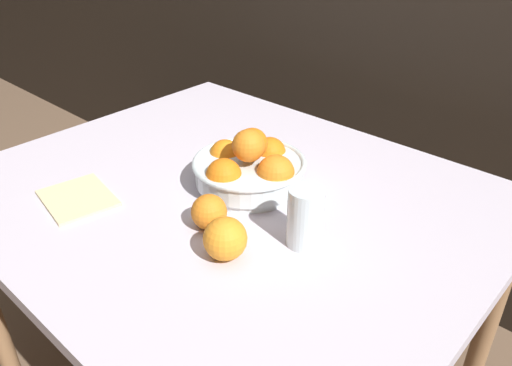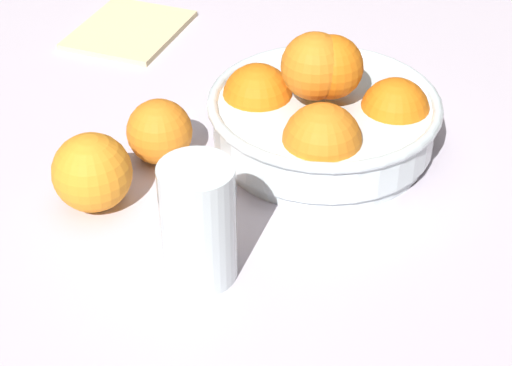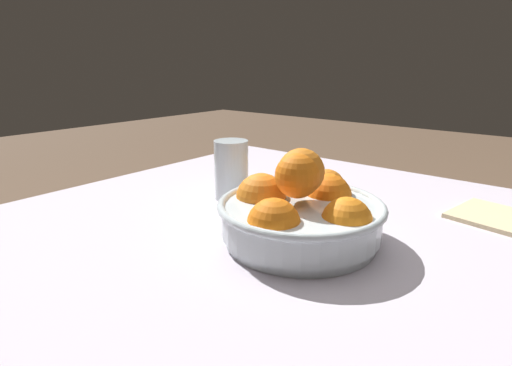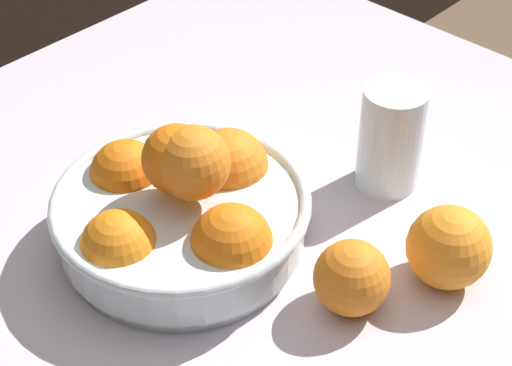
{
  "view_description": "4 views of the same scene",
  "coord_description": "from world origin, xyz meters",
  "px_view_note": "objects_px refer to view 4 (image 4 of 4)",
  "views": [
    {
      "loc": [
        0.7,
        -0.67,
        1.3
      ],
      "look_at": [
        0.1,
        -0.01,
        0.78
      ],
      "focal_mm": 35.0,
      "sensor_mm": 36.0,
      "label": 1
    },
    {
      "loc": [
        0.82,
        0.12,
        1.27
      ],
      "look_at": [
        0.16,
        -0.0,
        0.76
      ],
      "focal_mm": 60.0,
      "sensor_mm": 36.0,
      "label": 2
    },
    {
      "loc": [
        -0.29,
        0.54,
        0.99
      ],
      "look_at": [
        0.16,
        -0.01,
        0.77
      ],
      "focal_mm": 28.0,
      "sensor_mm": 36.0,
      "label": 3
    },
    {
      "loc": [
        -0.39,
        -0.44,
        1.32
      ],
      "look_at": [
        0.11,
        0.03,
        0.76
      ],
      "focal_mm": 60.0,
      "sensor_mm": 36.0,
      "label": 4
    }
  ],
  "objects_px": {
    "orange_loose_near_bowl": "(449,247)",
    "juice_glass": "(390,143)",
    "fruit_bowl": "(183,210)",
    "orange_loose_front": "(352,278)"
  },
  "relations": [
    {
      "from": "orange_loose_near_bowl",
      "to": "orange_loose_front",
      "type": "height_order",
      "value": "orange_loose_near_bowl"
    },
    {
      "from": "fruit_bowl",
      "to": "orange_loose_near_bowl",
      "type": "bearing_deg",
      "value": -56.92
    },
    {
      "from": "juice_glass",
      "to": "orange_loose_near_bowl",
      "type": "height_order",
      "value": "juice_glass"
    },
    {
      "from": "orange_loose_front",
      "to": "orange_loose_near_bowl",
      "type": "bearing_deg",
      "value": -26.18
    },
    {
      "from": "orange_loose_near_bowl",
      "to": "juice_glass",
      "type": "bearing_deg",
      "value": 57.9
    },
    {
      "from": "fruit_bowl",
      "to": "juice_glass",
      "type": "distance_m",
      "value": 0.24
    },
    {
      "from": "fruit_bowl",
      "to": "orange_loose_front",
      "type": "height_order",
      "value": "fruit_bowl"
    },
    {
      "from": "orange_loose_near_bowl",
      "to": "fruit_bowl",
      "type": "bearing_deg",
      "value": 123.08
    },
    {
      "from": "fruit_bowl",
      "to": "orange_loose_front",
      "type": "relative_size",
      "value": 3.56
    },
    {
      "from": "orange_loose_near_bowl",
      "to": "orange_loose_front",
      "type": "xyz_separation_m",
      "value": [
        -0.09,
        0.04,
        -0.0
      ]
    }
  ]
}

